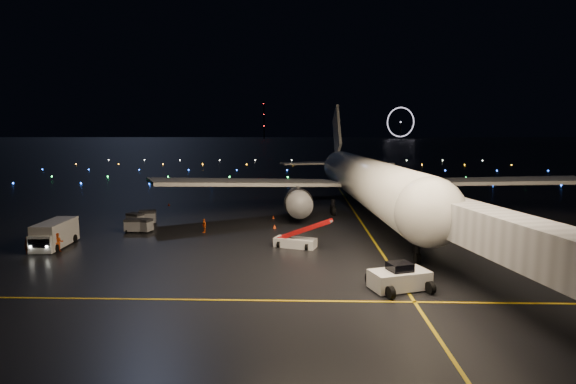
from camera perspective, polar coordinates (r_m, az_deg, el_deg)
name	(u,v)px	position (r m, az deg, el deg)	size (l,w,h in m)	color
ground	(296,148)	(341.38, 1.01, 5.63)	(2000.00, 2000.00, 0.00)	black
lane_centre	(365,228)	(58.03, 9.78, -4.53)	(0.25, 80.00, 0.02)	gold
lane_cross	(180,300)	(34.56, -13.55, -13.13)	(60.00, 0.25, 0.02)	gold
airliner	(361,155)	(68.04, 9.26, 4.70)	(61.76, 58.68, 17.50)	silver
pushback_tug	(399,276)	(36.39, 13.97, -10.31)	(4.49, 2.35, 2.14)	silver
belt_loader	(295,233)	(47.63, 0.93, -5.19)	(6.44, 1.76, 3.12)	silver
service_truck	(55,234)	(53.86, -27.43, -4.73)	(2.40, 7.59, 2.80)	silver
crew_a	(28,245)	(52.06, -30.15, -5.88)	(0.65, 0.43, 1.79)	#F05814
crew_b	(58,242)	(51.52, -27.16, -5.73)	(0.95, 0.74, 1.95)	#F05814
crew_c	(204,226)	(55.48, -10.60, -4.22)	(1.00, 0.42, 1.71)	#F05814
safety_cone_0	(275,226)	(57.06, -1.72, -4.38)	(0.44, 0.44, 0.50)	#EC4415
safety_cone_1	(304,211)	(68.28, 2.05, -2.40)	(0.41, 0.41, 0.47)	#EC4415
safety_cone_2	(273,217)	(63.43, -1.87, -3.18)	(0.40, 0.40, 0.45)	#EC4415
safety_cone_3	(169,204)	(76.70, -14.89, -1.53)	(0.42, 0.42, 0.48)	#EC4415
ferris_wheel	(401,123)	(779.20, 14.11, 8.46)	(50.00, 4.00, 52.00)	black
radio_mast	(264,120)	(783.99, -3.07, 9.11)	(1.80, 1.80, 64.00)	black
taxiway_lights	(289,168)	(147.68, 0.17, 3.02)	(164.00, 92.00, 0.36)	black
baggage_cart_0	(144,226)	(57.53, -17.87, -4.08)	(1.92, 1.34, 1.63)	gray
baggage_cart_1	(135,219)	(61.77, -18.83, -3.32)	(1.95, 1.37, 1.66)	gray
baggage_cart_2	(134,225)	(57.90, -19.03, -4.04)	(1.96, 1.37, 1.67)	gray
baggage_cart_3	(148,217)	(62.47, -17.41, -3.07)	(2.12, 1.49, 1.80)	gray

